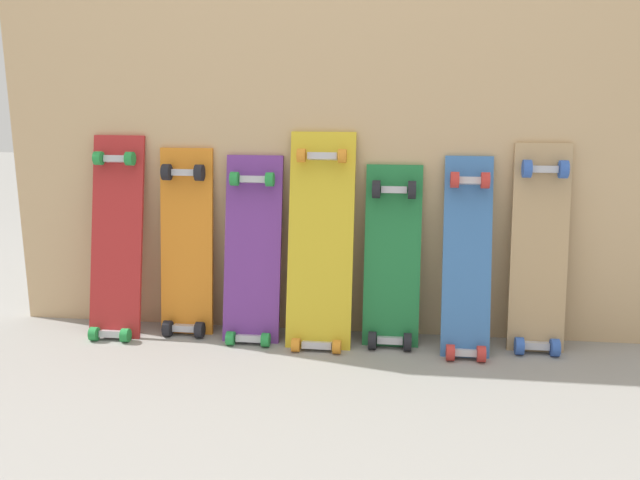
{
  "coord_description": "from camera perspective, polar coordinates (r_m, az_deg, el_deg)",
  "views": [
    {
      "loc": [
        0.29,
        -2.41,
        0.94
      ],
      "look_at": [
        0.0,
        -0.07,
        0.38
      ],
      "focal_mm": 38.49,
      "sensor_mm": 36.0,
      "label": 1
    }
  ],
  "objects": [
    {
      "name": "ground_plane",
      "position": [
        2.61,
        0.19,
        -7.86
      ],
      "size": [
        12.0,
        12.0,
        0.0
      ],
      "primitive_type": "plane",
      "color": "gray"
    },
    {
      "name": "plywood_wall_panel",
      "position": [
        2.51,
        0.4,
        8.69
      ],
      "size": [
        2.4,
        0.04,
        1.48
      ],
      "primitive_type": "cube",
      "color": "tan",
      "rests_on": "ground"
    },
    {
      "name": "skateboard_red",
      "position": [
        2.66,
        -16.58,
        -0.52
      ],
      "size": [
        0.19,
        0.24,
        0.81
      ],
      "color": "#B22626",
      "rests_on": "ground"
    },
    {
      "name": "skateboard_orange",
      "position": [
        2.61,
        -11.05,
        -0.87
      ],
      "size": [
        0.2,
        0.17,
        0.76
      ],
      "color": "orange",
      "rests_on": "ground"
    },
    {
      "name": "skateboard_purple",
      "position": [
        2.51,
        -5.64,
        -1.57
      ],
      "size": [
        0.21,
        0.22,
        0.74
      ],
      "color": "#6B338C",
      "rests_on": "ground"
    },
    {
      "name": "skateboard_yellow",
      "position": [
        2.45,
        0.03,
        -0.89
      ],
      "size": [
        0.23,
        0.25,
        0.83
      ],
      "color": "gold",
      "rests_on": "ground"
    },
    {
      "name": "skateboard_green",
      "position": [
        2.47,
        6.01,
        -2.09
      ],
      "size": [
        0.2,
        0.2,
        0.71
      ],
      "color": "#1E7238",
      "rests_on": "ground"
    },
    {
      "name": "skateboard_blue",
      "position": [
        2.44,
        12.12,
        -2.15
      ],
      "size": [
        0.17,
        0.26,
        0.75
      ],
      "color": "#386BAD",
      "rests_on": "ground"
    },
    {
      "name": "skateboard_natural",
      "position": [
        2.51,
        17.75,
        -1.42
      ],
      "size": [
        0.19,
        0.18,
        0.79
      ],
      "color": "tan",
      "rests_on": "ground"
    }
  ]
}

